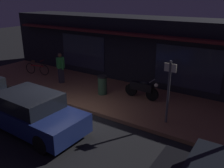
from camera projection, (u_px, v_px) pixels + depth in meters
The scene contains 9 objects.
ground_plane at pixel (65, 120), 9.74m from camera, with size 60.00×60.00×0.00m, color black.
sidewalk_slab at pixel (108, 95), 12.07m from camera, with size 18.00×4.00×0.15m, color brown.
storefront_building at pixel (141, 49), 14.13m from camera, with size 18.00×3.30×3.60m.
motorcycle at pixel (142, 88), 11.32m from camera, with size 1.70×0.55×0.97m.
bicycle_parked at pixel (37, 69), 14.88m from camera, with size 1.63×0.51×0.91m.
person_photographer at pixel (61, 67), 13.26m from camera, with size 0.60×0.43×1.67m.
sign_post at pixel (169, 89), 8.83m from camera, with size 0.44×0.09×2.40m.
trash_bin at pixel (102, 85), 11.81m from camera, with size 0.48×0.48×0.93m.
parked_car_far at pixel (32, 112), 8.83m from camera, with size 4.14×1.85×1.42m.
Camera 1 is at (6.38, -6.18, 4.65)m, focal length 39.03 mm.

